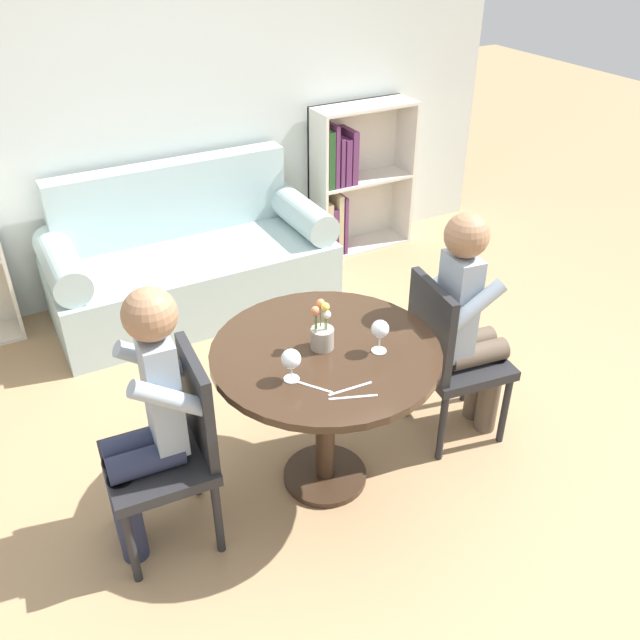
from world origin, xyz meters
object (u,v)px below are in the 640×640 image
object	(u,v)px
person_left	(146,420)
flower_vase	(322,332)
wine_glass_left	(291,360)
chair_left	(174,445)
person_right	(469,323)
chair_right	(448,353)
couch	(191,264)
bookshelf_right	(348,181)
wine_glass_right	(380,330)

from	to	relation	value
person_left	flower_vase	distance (m)	0.79
wine_glass_left	flower_vase	xyz separation A→B (m)	(0.21, 0.14, -0.02)
chair_left	person_right	world-z (taller)	person_right
chair_right	person_left	distance (m)	1.48
flower_vase	couch	bearing A→B (deg)	89.81
chair_left	person_left	size ratio (longest dim) A/B	0.74
bookshelf_right	person_left	bearing A→B (deg)	-135.94
bookshelf_right	chair_left	distance (m)	2.93
chair_right	person_right	world-z (taller)	person_right
chair_left	couch	bearing A→B (deg)	162.98
bookshelf_right	person_right	size ratio (longest dim) A/B	0.91
bookshelf_right	wine_glass_right	bearing A→B (deg)	-117.74
bookshelf_right	chair_right	bearing A→B (deg)	-107.78
person_left	person_right	distance (m)	1.56
wine_glass_left	flower_vase	bearing A→B (deg)	32.88
bookshelf_right	flower_vase	size ratio (longest dim) A/B	4.98
person_left	wine_glass_left	xyz separation A→B (m)	(0.56, -0.15, 0.20)
couch	chair_right	distance (m)	1.97
chair_right	person_left	xyz separation A→B (m)	(-1.47, 0.03, 0.16)
flower_vase	chair_right	bearing A→B (deg)	-1.10
couch	person_left	xyz separation A→B (m)	(-0.78, -1.81, 0.34)
chair_left	person_right	bearing A→B (deg)	92.27
chair_right	flower_vase	distance (m)	0.77
bookshelf_right	person_left	distance (m)	2.98
couch	bookshelf_right	bearing A→B (deg)	11.10
wine_glass_left	couch	bearing A→B (deg)	83.61
couch	person_left	size ratio (longest dim) A/B	1.48
bookshelf_right	wine_glass_right	world-z (taller)	bookshelf_right
chair_right	person_right	xyz separation A→B (m)	(0.09, -0.02, 0.16)
chair_left	wine_glass_left	distance (m)	0.61
chair_right	wine_glass_left	size ratio (longest dim) A/B	6.43
person_left	wine_glass_right	size ratio (longest dim) A/B	8.16
chair_right	person_right	size ratio (longest dim) A/B	0.73
wine_glass_left	chair_right	bearing A→B (deg)	7.80
couch	chair_right	xyz separation A→B (m)	(0.69, -1.84, 0.18)
person_right	flower_vase	size ratio (longest dim) A/B	5.49
couch	chair_left	size ratio (longest dim) A/B	2.01
chair_right	wine_glass_left	world-z (taller)	chair_right
couch	wine_glass_right	xyz separation A→B (m)	(0.19, -1.96, 0.55)
chair_right	wine_glass_left	bearing A→B (deg)	105.28
person_right	wine_glass_left	distance (m)	1.02
couch	wine_glass_left	xyz separation A→B (m)	(-0.22, -1.96, 0.54)
chair_left	wine_glass_left	bearing A→B (deg)	76.80
flower_vase	wine_glass_right	bearing A→B (deg)	-35.22
chair_right	person_right	bearing A→B (deg)	-94.96
bookshelf_right	wine_glass_left	world-z (taller)	bookshelf_right
bookshelf_right	person_left	size ratio (longest dim) A/B	0.91
wine_glass_left	wine_glass_right	world-z (taller)	wine_glass_right
couch	person_right	bearing A→B (deg)	-67.24
chair_right	wine_glass_right	size ratio (longest dim) A/B	6.00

